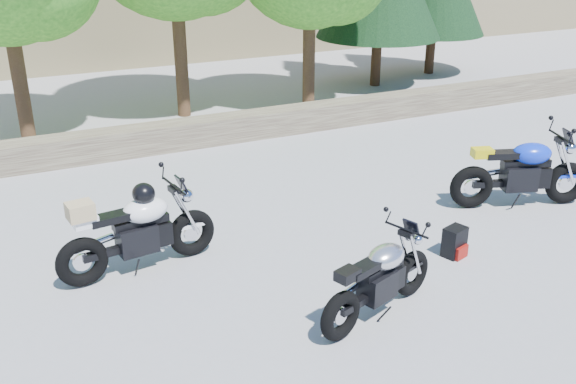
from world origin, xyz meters
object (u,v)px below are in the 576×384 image
Objects in this scene: blue_bike at (522,173)px; backpack at (455,242)px; white_bike at (137,229)px; silver_bike at (380,280)px.

backpack is at bearing -136.49° from blue_bike.
white_bike is 5.67m from blue_bike.
white_bike is 4.00m from backpack.
blue_bike is at bearing 6.79° from backpack.
silver_bike is 4.37× the size of backpack.
silver_bike reaches higher than backpack.
backpack is (3.73, -1.39, -0.36)m from white_bike.
blue_bike reaches higher than backpack.
blue_bike is (3.54, 1.58, 0.09)m from silver_bike.
silver_bike is at bearing -173.78° from backpack.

